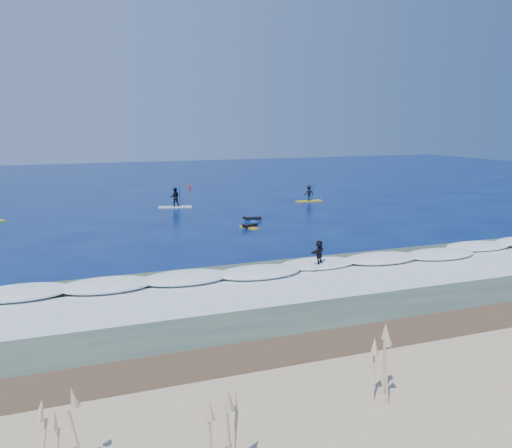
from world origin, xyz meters
name	(u,v)px	position (x,y,z in m)	size (l,w,h in m)	color
ground	(244,236)	(0.00, 0.00, 0.00)	(160.00, 160.00, 0.00)	#04114E
wet_sand_strip	(441,340)	(0.00, -21.50, 0.00)	(90.00, 5.00, 0.08)	#4B3823
shallow_water	(341,288)	(0.00, -14.00, 0.01)	(90.00, 13.00, 0.01)	#324538
breaking_wave	(306,269)	(0.00, -10.00, 0.00)	(40.00, 6.00, 0.30)	white
whitewater	(332,283)	(0.00, -13.00, 0.00)	(34.00, 5.00, 0.02)	silver
sup_paddler_center	(175,199)	(-1.22, 15.70, 0.84)	(3.28, 1.46, 2.24)	silver
sup_paddler_right	(309,194)	(12.73, 14.56, 0.76)	(2.81, 0.78, 1.96)	gold
prone_paddler_near	(249,226)	(1.56, 2.87, 0.13)	(1.46, 1.93, 0.39)	gold
prone_paddler_far	(252,219)	(2.94, 5.82, 0.14)	(1.59, 2.07, 0.42)	#1844B8
wave_surfer	(319,254)	(0.73, -10.21, 0.84)	(2.02, 1.64, 1.49)	white
marker_buoy	(189,187)	(4.11, 30.09, 0.29)	(0.28, 0.28, 0.66)	red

